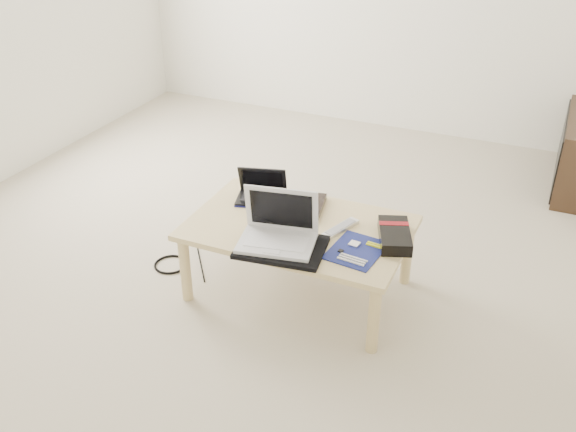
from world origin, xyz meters
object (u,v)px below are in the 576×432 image
at_px(netbook, 262,193).
at_px(gpu_box, 395,235).
at_px(coffee_table, 299,233).
at_px(white_laptop, 278,231).

height_order(netbook, gpu_box, netbook).
xyz_separation_m(netbook, gpu_box, (0.77, -0.13, -0.01)).
height_order(coffee_table, white_laptop, white_laptop).
bearing_deg(white_laptop, netbook, 125.60).
distance_m(white_laptop, gpu_box, 0.56).
bearing_deg(netbook, coffee_table, -31.26).
relative_size(coffee_table, white_laptop, 2.79).
distance_m(netbook, white_laptop, 0.47).
bearing_deg(netbook, white_laptop, -54.40).
relative_size(netbook, gpu_box, 0.94).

